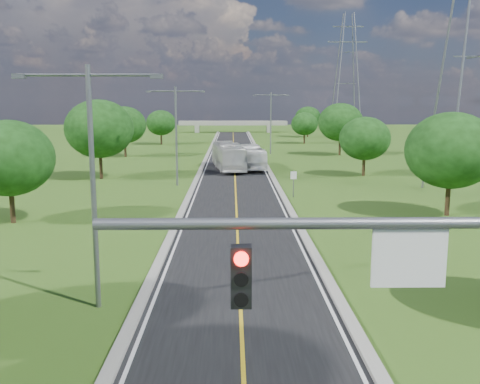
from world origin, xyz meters
name	(u,v)px	position (x,y,z in m)	size (l,w,h in m)	color
ground	(235,168)	(0.00, 60.00, 0.00)	(260.00, 260.00, 0.00)	#345919
road	(234,162)	(0.00, 66.00, 0.03)	(8.00, 150.00, 0.06)	black
curb_left	(204,162)	(-4.25, 66.00, 0.11)	(0.50, 150.00, 0.22)	gray
curb_right	(264,162)	(4.25, 66.00, 0.11)	(0.50, 150.00, 0.22)	gray
signal_mast	(469,320)	(3.68, -1.00, 4.91)	(8.54, 0.33, 7.20)	slate
speed_limit_sign	(293,180)	(5.20, 37.98, 1.60)	(0.55, 0.09, 2.40)	slate
overpass	(233,124)	(0.00, 140.00, 2.41)	(30.00, 3.00, 3.20)	gray
streetlight_near_left	(92,167)	(-6.00, 12.00, 5.94)	(5.90, 0.25, 10.00)	slate
streetlight_mid_left	(176,128)	(-6.00, 45.00, 5.94)	(5.90, 0.25, 10.00)	slate
streetlight_far_right	(271,118)	(6.00, 78.00, 5.94)	(5.90, 0.25, 10.00)	slate
power_tower_near	(479,40)	(22.00, 40.00, 14.01)	(9.00, 6.40, 28.00)	slate
power_tower_far	(347,77)	(26.00, 115.00, 14.01)	(9.00, 6.40, 28.00)	slate
tree_lb	(9,158)	(-16.00, 28.00, 4.64)	(6.30, 6.30, 7.33)	black
tree_lc	(99,129)	(-15.00, 50.00, 5.58)	(7.56, 7.56, 8.79)	black
tree_ld	(124,125)	(-17.00, 74.00, 4.95)	(6.72, 6.72, 7.82)	black
tree_le	(161,123)	(-14.50, 98.00, 4.33)	(5.88, 5.88, 6.84)	black
tree_rb	(451,150)	(16.00, 30.00, 4.95)	(6.72, 6.72, 7.82)	black
tree_rc	(365,139)	(15.00, 52.00, 4.33)	(5.88, 5.88, 6.84)	black
tree_rd	(341,122)	(17.00, 76.00, 5.27)	(7.14, 7.14, 8.30)	black
tree_re	(305,124)	(14.50, 100.00, 4.02)	(5.46, 5.46, 6.35)	black
tree_rf	(308,118)	(18.00, 120.00, 4.64)	(6.30, 6.30, 7.33)	black
bus_outbound	(252,157)	(2.17, 58.45, 1.53)	(2.46, 10.52, 2.93)	white
bus_inbound	(228,156)	(-0.80, 57.52, 1.75)	(2.84, 12.13, 3.38)	silver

